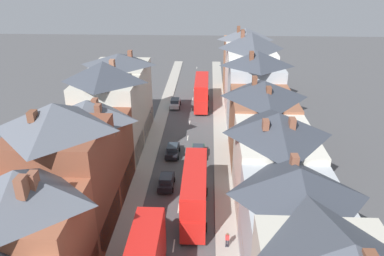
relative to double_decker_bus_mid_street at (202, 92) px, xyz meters
name	(u,v)px	position (x,y,z in m)	size (l,w,h in m)	color
pavement_left	(151,149)	(-6.89, -18.12, -2.75)	(2.20, 104.00, 0.14)	#A8A399
pavement_right	(221,150)	(3.31, -18.12, -2.75)	(2.20, 104.00, 0.14)	#A8A399
centre_line_dashes	(185,156)	(-1.79, -20.12, -2.81)	(0.14, 97.80, 0.01)	silver
terrace_row_left	(66,182)	(-11.98, -36.68, 3.12)	(8.00, 61.09, 13.93)	#935138
terrace_row_right	(268,136)	(8.39, -25.83, 3.25)	(8.00, 82.43, 14.22)	brown
double_decker_bus_mid_street	(202,92)	(0.00, 0.00, 0.00)	(2.74, 10.80, 5.30)	red
double_decker_bus_far_approaching	(195,191)	(0.00, -32.92, 0.00)	(2.74, 10.80, 5.30)	red
car_near_blue	(198,151)	(0.01, -20.09, -1.99)	(1.90, 3.90, 1.64)	#144728
car_near_silver	(173,150)	(-3.59, -19.92, -1.97)	(1.90, 4.13, 1.69)	black
car_parked_left_a	(166,181)	(-3.59, -28.00, -1.98)	(1.90, 3.81, 1.67)	black
car_parked_right_a	(175,103)	(-4.89, -0.80, -1.98)	(1.90, 4.23, 1.65)	#B7BABF
pedestrian_mid_right	(227,239)	(3.29, -38.18, -1.78)	(0.36, 0.22, 1.61)	#23232D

